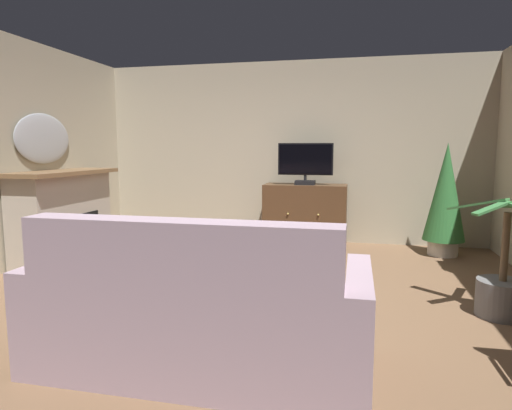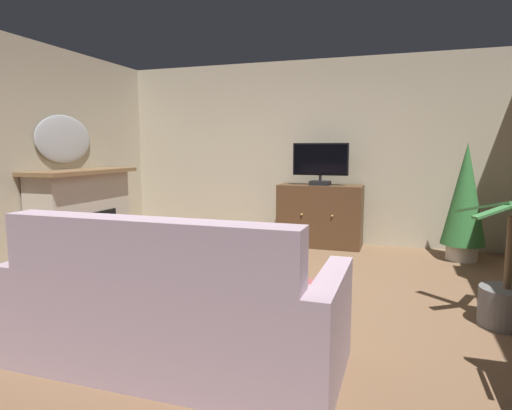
% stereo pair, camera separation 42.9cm
% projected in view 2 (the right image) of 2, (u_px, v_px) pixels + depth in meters
% --- Properties ---
extents(ground_plane, '(6.33, 6.32, 0.04)m').
position_uv_depth(ground_plane, '(238.00, 303.00, 4.09)').
color(ground_plane, brown).
extents(wall_back, '(6.33, 0.10, 2.69)m').
position_uv_depth(wall_back, '(306.00, 152.00, 6.66)').
color(wall_back, '#B2A88E').
rests_on(wall_back, ground_plane).
extents(rug_central, '(2.02, 1.80, 0.01)m').
position_uv_depth(rug_central, '(217.00, 299.00, 4.11)').
color(rug_central, '#9E474C').
rests_on(rug_central, ground_plane).
extents(fireplace, '(0.92, 1.67, 1.13)m').
position_uv_depth(fireplace, '(83.00, 214.00, 5.82)').
color(fireplace, '#4C4C51').
rests_on(fireplace, ground_plane).
extents(wall_mirror_oval, '(0.06, 1.00, 0.62)m').
position_uv_depth(wall_mirror_oval, '(64.00, 139.00, 5.78)').
color(wall_mirror_oval, '#B2B7BF').
extents(tv_cabinet, '(1.18, 0.53, 0.89)m').
position_uv_depth(tv_cabinet, '(320.00, 217.00, 6.35)').
color(tv_cabinet, '#352315').
rests_on(tv_cabinet, ground_plane).
extents(television, '(0.78, 0.20, 0.59)m').
position_uv_depth(television, '(320.00, 163.00, 6.20)').
color(television, black).
rests_on(television, tv_cabinet).
extents(coffee_table, '(0.92, 0.63, 0.47)m').
position_uv_depth(coffee_table, '(246.00, 263.00, 3.84)').
color(coffee_table, '#4C331E').
rests_on(coffee_table, ground_plane).
extents(tv_remote, '(0.17, 0.14, 0.02)m').
position_uv_depth(tv_remote, '(230.00, 254.00, 3.88)').
color(tv_remote, black).
rests_on(tv_remote, coffee_table).
extents(sofa_floral, '(2.11, 0.95, 1.01)m').
position_uv_depth(sofa_floral, '(175.00, 315.00, 2.84)').
color(sofa_floral, '#AD93A3').
rests_on(sofa_floral, ground_plane).
extents(potted_plant_leafy_by_curtain, '(0.53, 0.53, 1.48)m').
position_uv_depth(potted_plant_leafy_by_curtain, '(465.00, 198.00, 5.49)').
color(potted_plant_leafy_by_curtain, beige).
rests_on(potted_plant_leafy_by_curtain, ground_plane).
extents(potted_plant_on_hearth_side, '(0.75, 0.84, 1.00)m').
position_uv_depth(potted_plant_on_hearth_side, '(506.00, 299.00, 3.49)').
color(potted_plant_on_hearth_side, slate).
rests_on(potted_plant_on_hearth_side, ground_plane).
extents(cat, '(0.66, 0.36, 0.21)m').
position_uv_depth(cat, '(181.00, 245.00, 5.96)').
color(cat, '#937A5B').
rests_on(cat, ground_plane).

